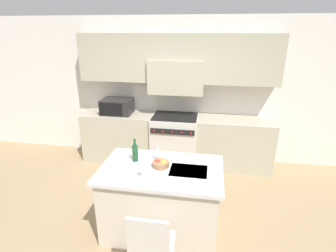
{
  "coord_description": "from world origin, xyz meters",
  "views": [
    {
      "loc": [
        0.64,
        -2.66,
        2.46
      ],
      "look_at": [
        0.05,
        0.82,
        1.15
      ],
      "focal_mm": 28.0,
      "sensor_mm": 36.0,
      "label": 1
    }
  ],
  "objects_px": {
    "wine_bottle": "(135,153)",
    "wine_glass_near": "(142,165)",
    "wine_glass_far": "(158,150)",
    "fruit_bowl": "(161,164)",
    "island_chair": "(151,245)",
    "range_stove": "(175,140)",
    "microwave": "(117,106)"
  },
  "relations": [
    {
      "from": "wine_glass_near",
      "to": "fruit_bowl",
      "type": "height_order",
      "value": "wine_glass_near"
    },
    {
      "from": "range_stove",
      "to": "microwave",
      "type": "xyz_separation_m",
      "value": [
        -1.12,
        0.02,
        0.6
      ]
    },
    {
      "from": "island_chair",
      "to": "wine_glass_near",
      "type": "height_order",
      "value": "wine_glass_near"
    },
    {
      "from": "wine_bottle",
      "to": "range_stove",
      "type": "bearing_deg",
      "value": 81.4
    },
    {
      "from": "range_stove",
      "to": "wine_bottle",
      "type": "relative_size",
      "value": 3.2
    },
    {
      "from": "microwave",
      "to": "island_chair",
      "type": "relative_size",
      "value": 0.63
    },
    {
      "from": "wine_bottle",
      "to": "fruit_bowl",
      "type": "xyz_separation_m",
      "value": [
        0.34,
        -0.09,
        -0.08
      ]
    },
    {
      "from": "wine_glass_near",
      "to": "fruit_bowl",
      "type": "relative_size",
      "value": 1.04
    },
    {
      "from": "range_stove",
      "to": "wine_glass_far",
      "type": "height_order",
      "value": "wine_glass_far"
    },
    {
      "from": "fruit_bowl",
      "to": "wine_glass_far",
      "type": "bearing_deg",
      "value": 114.04
    },
    {
      "from": "wine_glass_near",
      "to": "fruit_bowl",
      "type": "bearing_deg",
      "value": 60.23
    },
    {
      "from": "island_chair",
      "to": "wine_bottle",
      "type": "relative_size",
      "value": 3.02
    },
    {
      "from": "island_chair",
      "to": "wine_bottle",
      "type": "height_order",
      "value": "wine_bottle"
    },
    {
      "from": "microwave",
      "to": "wine_glass_far",
      "type": "height_order",
      "value": "microwave"
    },
    {
      "from": "wine_glass_near",
      "to": "fruit_bowl",
      "type": "distance_m",
      "value": 0.34
    },
    {
      "from": "wine_bottle",
      "to": "wine_glass_far",
      "type": "xyz_separation_m",
      "value": [
        0.27,
        0.06,
        0.03
      ]
    },
    {
      "from": "island_chair",
      "to": "fruit_bowl",
      "type": "relative_size",
      "value": 4.31
    },
    {
      "from": "island_chair",
      "to": "wine_glass_near",
      "type": "relative_size",
      "value": 4.15
    },
    {
      "from": "microwave",
      "to": "wine_bottle",
      "type": "relative_size",
      "value": 1.91
    },
    {
      "from": "wine_glass_near",
      "to": "range_stove",
      "type": "bearing_deg",
      "value": 87.94
    },
    {
      "from": "microwave",
      "to": "wine_bottle",
      "type": "distance_m",
      "value": 1.94
    },
    {
      "from": "range_stove",
      "to": "wine_glass_far",
      "type": "xyz_separation_m",
      "value": [
        0.01,
        -1.66,
        0.57
      ]
    },
    {
      "from": "range_stove",
      "to": "island_chair",
      "type": "distance_m",
      "value": 2.66
    },
    {
      "from": "island_chair",
      "to": "wine_bottle",
      "type": "bearing_deg",
      "value": 113.59
    },
    {
      "from": "range_stove",
      "to": "wine_glass_far",
      "type": "bearing_deg",
      "value": -89.52
    },
    {
      "from": "wine_glass_near",
      "to": "wine_bottle",
      "type": "bearing_deg",
      "value": 116.89
    },
    {
      "from": "range_stove",
      "to": "fruit_bowl",
      "type": "height_order",
      "value": "fruit_bowl"
    },
    {
      "from": "range_stove",
      "to": "wine_bottle",
      "type": "xyz_separation_m",
      "value": [
        -0.26,
        -1.72,
        0.54
      ]
    },
    {
      "from": "range_stove",
      "to": "fruit_bowl",
      "type": "xyz_separation_m",
      "value": [
        0.08,
        -1.81,
        0.46
      ]
    },
    {
      "from": "wine_bottle",
      "to": "fruit_bowl",
      "type": "relative_size",
      "value": 1.43
    },
    {
      "from": "island_chair",
      "to": "fruit_bowl",
      "type": "height_order",
      "value": "fruit_bowl"
    },
    {
      "from": "wine_bottle",
      "to": "wine_glass_near",
      "type": "xyz_separation_m",
      "value": [
        0.18,
        -0.36,
        0.03
      ]
    }
  ]
}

